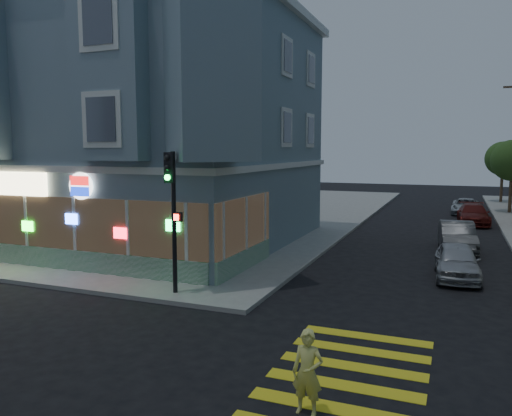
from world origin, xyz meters
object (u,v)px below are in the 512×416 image
Objects in this scene: running_child at (308,372)px; parked_car_b at (457,237)px; parked_car_d at (466,206)px; street_tree_far at (503,159)px; street_tree_near at (512,161)px; parked_car_a at (457,261)px; traffic_signal at (172,198)px; parked_car_c at (473,214)px.

running_child reaches higher than parked_car_b.
parked_car_d is at bearing 86.84° from running_child.
street_tree_far reaches higher than parked_car_b.
street_tree_near is 21.80m from parked_car_a.
running_child is at bearing -98.53° from street_tree_far.
street_tree_near is 1.17× the size of traffic_signal.
street_tree_near is 4.67m from parked_car_d.
street_tree_far is at bearing 76.16° from parked_car_b.
street_tree_far reaches higher than parked_car_c.
parked_car_a is (2.48, 11.27, -0.13)m from running_child.
street_tree_far is 29.65m from parked_car_a.
street_tree_far is at bearing 59.21° from traffic_signal.
running_child is at bearing -100.59° from street_tree_near.
street_tree_far is 41.09m from running_child.
traffic_signal is (-9.37, -20.81, 2.57)m from parked_car_c.
running_child is 0.35× the size of parked_car_c.
traffic_signal is at bearing 141.03° from running_child.
parked_car_b reaches higher than parked_car_d.
street_tree_near is 8.00m from street_tree_far.
parked_car_c is 0.98× the size of traffic_signal.
parked_car_b is at bearing 83.90° from running_child.
parked_car_c reaches higher than parked_car_d.
parked_car_b is at bearing -98.74° from parked_car_c.
traffic_signal is at bearing -132.16° from parked_car_b.
traffic_signal reaches higher than parked_car_a.
traffic_signal reaches higher than parked_car_d.
street_tree_near is 1.40× the size of parked_car_a.
street_tree_far is (0.00, 8.00, 0.00)m from street_tree_near.
parked_car_b is 9.63m from parked_car_c.
parked_car_b reaches higher than parked_car_a.
street_tree_far is 24.53m from parked_car_b.
parked_car_d is (0.60, 19.98, -0.07)m from parked_car_a.
parked_car_b is at bearing -98.51° from street_tree_far.
traffic_signal is at bearing -108.80° from street_tree_far.
running_child is 0.37× the size of parked_car_b.
parked_car_c is at bearing 82.63° from parked_car_a.
running_child is at bearing -106.06° from parked_car_a.
traffic_signal is at bearing -113.76° from street_tree_near.
street_tree_near is 29.82m from traffic_signal.
traffic_signal reaches higher than running_child.
parked_car_a is 0.86× the size of parked_car_c.
traffic_signal is (-8.41, -6.03, 2.57)m from parked_car_a.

